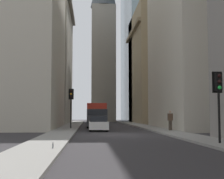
{
  "coord_description": "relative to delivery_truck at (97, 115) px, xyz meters",
  "views": [
    {
      "loc": [
        -24.82,
        2.28,
        1.58
      ],
      "look_at": [
        13.75,
        -0.46,
        4.54
      ],
      "focal_mm": 51.73,
      "sensor_mm": 36.0,
      "label": 1
    }
  ],
  "objects": [
    {
      "name": "sidewalk_right",
      "position": [
        -13.15,
        3.1,
        -1.39
      ],
      "size": [
        90.0,
        2.2,
        0.14
      ],
      "primitive_type": "cube",
      "color": "gray",
      "rests_on": "ground_plane"
    },
    {
      "name": "building_right_midfar",
      "position": [
        -2.15,
        9.2,
        10.53
      ],
      "size": [
        15.08,
        10.0,
        23.97
      ],
      "color": "beige",
      "rests_on": "ground_plane"
    },
    {
      "name": "sedan_white",
      "position": [
        -7.06,
        -0.0,
        -0.8
      ],
      "size": [
        4.3,
        1.78,
        1.42
      ],
      "color": "silver",
      "rests_on": "ground_plane"
    },
    {
      "name": "discarded_bottle",
      "position": [
        -24.09,
        2.4,
        -1.21
      ],
      "size": [
        0.07,
        0.07,
        0.27
      ],
      "color": "#999EA3",
      "rests_on": "sidewalk_right"
    },
    {
      "name": "sidewalk_left",
      "position": [
        -13.15,
        -5.9,
        -1.39
      ],
      "size": [
        90.0,
        2.2,
        0.14
      ],
      "primitive_type": "cube",
      "color": "gray",
      "rests_on": "ground_plane"
    },
    {
      "name": "building_right_far",
      "position": [
        16.5,
        9.19,
        9.75
      ],
      "size": [
        17.28,
        10.5,
        22.39
      ],
      "color": "#A8A091",
      "rests_on": "ground_plane"
    },
    {
      "name": "traffic_light_midblock",
      "position": [
        -4.47,
        2.75,
        1.67
      ],
      "size": [
        0.43,
        0.52,
        4.07
      ],
      "color": "black",
      "rests_on": "sidewalk_right"
    },
    {
      "name": "ground_plane",
      "position": [
        -13.15,
        -1.4,
        -1.46
      ],
      "size": [
        135.0,
        135.0,
        0.0
      ],
      "primitive_type": "plane",
      "color": "#302D30"
    },
    {
      "name": "pedestrian",
      "position": [
        -9.4,
        -6.39,
        -0.35
      ],
      "size": [
        0.26,
        0.44,
        1.77
      ],
      "color": "#473D33",
      "rests_on": "sidewalk_left"
    },
    {
      "name": "delivery_truck",
      "position": [
        0.0,
        0.0,
        0.0
      ],
      "size": [
        6.46,
        2.25,
        2.84
      ],
      "color": "red",
      "rests_on": "ground_plane"
    },
    {
      "name": "building_left_far",
      "position": [
        17.98,
        -11.99,
        8.37
      ],
      "size": [
        15.98,
        10.5,
        19.65
      ],
      "color": "#9E8966",
      "rests_on": "ground_plane"
    },
    {
      "name": "traffic_light_foreground",
      "position": [
        -22.13,
        -5.66,
        1.34
      ],
      "size": [
        0.43,
        0.52,
        3.62
      ],
      "color": "black",
      "rests_on": "sidewalk_left"
    },
    {
      "name": "church_spire",
      "position": [
        30.51,
        -2.11,
        18.41
      ],
      "size": [
        5.59,
        5.59,
        38.05
      ],
      "color": "gray",
      "rests_on": "ground_plane"
    }
  ]
}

